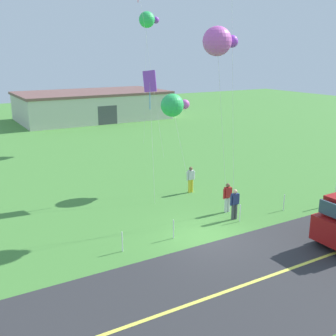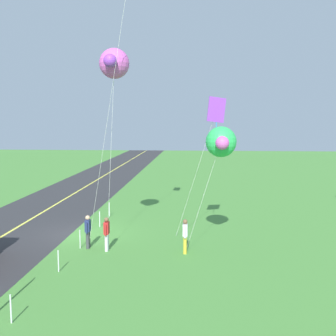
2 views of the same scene
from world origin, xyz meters
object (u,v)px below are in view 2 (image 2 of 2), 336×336
Objects in this scene: kite_red_low at (221,142)px; kite_orange_near at (216,112)px; person_adult_companion at (88,230)px; person_adult_near at (185,235)px; kite_yellow_high at (114,63)px; person_child_watcher at (107,233)px.

kite_orange_near is at bearing -173.95° from kite_red_low.
kite_orange_near is (-1.55, 6.08, 5.64)m from person_adult_companion.
kite_orange_near reaches higher than person_adult_near.
kite_red_low is 0.62× the size of kite_yellow_high.
kite_orange_near is at bearing 48.99° from person_child_watcher.
kite_yellow_high is at bearing 92.59° from person_child_watcher.
person_adult_near is 3.68m from person_child_watcher.
person_adult_near is 1.00× the size of person_adult_companion.
kite_red_low reaches higher than person_child_watcher.
kite_yellow_high is (-0.48, -4.95, 3.58)m from kite_red_low.
kite_red_low is at bearing 68.27° from person_adult_near.
kite_yellow_high is (-0.36, 1.32, 7.85)m from person_adult_companion.
kite_yellow_high reaches higher than kite_orange_near.
person_adult_companion is 1.00× the size of person_child_watcher.
person_child_watcher is (-0.10, -3.68, 0.00)m from person_adult_near.
kite_red_low is at bearing 6.05° from kite_orange_near.
kite_yellow_high is (-0.68, 0.33, 7.85)m from person_child_watcher.
person_child_watcher is at bearing -150.48° from person_adult_companion.
kite_red_low reaches higher than person_adult_companion.
person_adult_near is 6.14m from kite_orange_near.
person_adult_companion is at bearing -127.47° from person_adult_near.
kite_red_low is 6.13m from kite_yellow_high.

